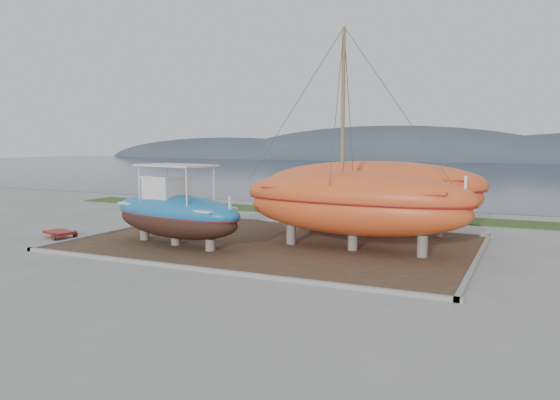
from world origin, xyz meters
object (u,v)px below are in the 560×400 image
at_px(white_dinghy, 199,216).
at_px(orange_bare_hull, 374,199).
at_px(orange_sailboat, 354,140).
at_px(red_trailer, 60,234).
at_px(blue_caique, 175,205).

bearing_deg(white_dinghy, orange_bare_hull, 35.03).
distance_m(orange_sailboat, orange_bare_hull, 5.34).
height_order(orange_bare_hull, red_trailer, orange_bare_hull).
height_order(orange_sailboat, orange_bare_hull, orange_sailboat).
bearing_deg(orange_bare_hull, orange_sailboat, -97.08).
xyz_separation_m(blue_caique, orange_bare_hull, (7.49, 6.77, -0.02)).
bearing_deg(red_trailer, blue_caique, 21.64).
height_order(blue_caique, red_trailer, blue_caique).
bearing_deg(orange_bare_hull, blue_caique, -149.02).
distance_m(blue_caique, orange_bare_hull, 10.09).
bearing_deg(red_trailer, white_dinghy, 66.72).
relative_size(orange_bare_hull, red_trailer, 4.65).
xyz_separation_m(blue_caique, orange_sailboat, (7.80, 2.35, 2.97)).
relative_size(white_dinghy, orange_bare_hull, 0.34).
distance_m(orange_bare_hull, red_trailer, 16.06).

